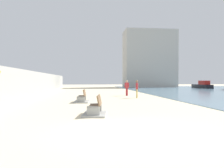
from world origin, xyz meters
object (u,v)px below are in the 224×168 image
Objects in this scene: person_walking at (137,88)px; person_standing at (127,87)px; bench_far at (82,99)px; boat_distant at (202,85)px; bench_near at (95,110)px.

person_walking is 1.00× the size of person_standing.
person_standing is at bearing 54.64° from bench_far.
person_standing is at bearing -134.32° from boat_distant.
person_walking is at bearing -83.53° from person_standing.
person_standing is (4.78, 6.73, 0.75)m from bench_far.
bench_near is 40.44m from boat_distant.
person_walking reaches higher than bench_near.
person_walking is (4.40, 10.05, 0.75)m from bench_near.
bench_near is 1.31× the size of person_standing.
person_walking reaches higher than person_standing.
bench_near is at bearing -125.14° from boat_distant.
person_standing is at bearing 96.47° from person_walking.
bench_near is at bearing -106.78° from person_standing.
boat_distant is (23.28, 33.07, 0.37)m from bench_near.
person_walking reaches higher than bench_far.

